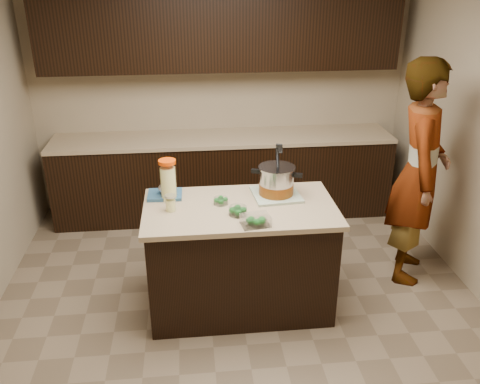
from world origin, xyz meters
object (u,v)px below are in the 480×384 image
(island, at_px, (240,257))
(lemonade_pitcher, at_px, (168,182))
(person, at_px, (419,173))
(stock_pot, at_px, (276,182))

(island, xyz_separation_m, lemonade_pitcher, (-0.53, 0.18, 0.60))
(person, bearing_deg, lemonade_pitcher, 116.73)
(island, bearing_deg, lemonade_pitcher, 161.46)
(island, distance_m, person, 1.67)
(stock_pot, bearing_deg, island, -131.05)
(stock_pot, bearing_deg, person, 28.68)
(island, height_order, stock_pot, stock_pot)
(island, xyz_separation_m, stock_pot, (0.30, 0.16, 0.56))
(lemonade_pitcher, bearing_deg, island, -18.54)
(lemonade_pitcher, bearing_deg, person, 4.33)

